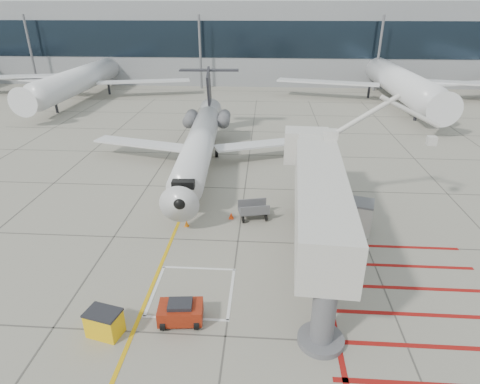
# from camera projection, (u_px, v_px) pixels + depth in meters

# --- Properties ---
(ground_plane) EXTENTS (260.00, 260.00, 0.00)m
(ground_plane) POSITION_uv_depth(u_px,v_px,m) (233.00, 281.00, 21.64)
(ground_plane) COLOR gray
(ground_plane) RESTS_ON ground
(regional_jet) EXTENTS (23.04, 28.40, 7.16)m
(regional_jet) POSITION_uv_depth(u_px,v_px,m) (196.00, 136.00, 33.40)
(regional_jet) COLOR silver
(regional_jet) RESTS_ON ground_plane
(jet_bridge) EXTENTS (9.44, 18.22, 7.10)m
(jet_bridge) POSITION_uv_depth(u_px,v_px,m) (320.00, 208.00, 21.68)
(jet_bridge) COLOR silver
(jet_bridge) RESTS_ON ground_plane
(pushback_tug) EXTENTS (2.16, 1.46, 1.19)m
(pushback_tug) POSITION_uv_depth(u_px,v_px,m) (181.00, 311.00, 18.64)
(pushback_tug) COLOR maroon
(pushback_tug) RESTS_ON ground_plane
(spill_bin) EXTENTS (1.67, 1.31, 1.28)m
(spill_bin) POSITION_uv_depth(u_px,v_px,m) (104.00, 323.00, 17.91)
(spill_bin) COLOR yellow
(spill_bin) RESTS_ON ground_plane
(baggage_cart) EXTENTS (2.25, 1.69, 1.28)m
(baggage_cart) POSITION_uv_depth(u_px,v_px,m) (254.00, 210.00, 27.70)
(baggage_cart) COLOR #515156
(baggage_cart) RESTS_ON ground_plane
(ground_power_unit) EXTENTS (3.06, 2.28, 2.16)m
(ground_power_unit) POSITION_uv_depth(u_px,v_px,m) (350.00, 215.00, 26.09)
(ground_power_unit) COLOR #BAB8B1
(ground_power_unit) RESTS_ON ground_plane
(cone_nose) EXTENTS (0.31, 0.31, 0.43)m
(cone_nose) POSITION_uv_depth(u_px,v_px,m) (187.00, 223.00, 26.89)
(cone_nose) COLOR orange
(cone_nose) RESTS_ON ground_plane
(cone_side) EXTENTS (0.34, 0.34, 0.47)m
(cone_side) POSITION_uv_depth(u_px,v_px,m) (231.00, 215.00, 27.85)
(cone_side) COLOR #EB3C0C
(cone_side) RESTS_ON ground_plane
(terminal_building) EXTENTS (180.00, 28.00, 14.00)m
(terminal_building) POSITION_uv_depth(u_px,v_px,m) (310.00, 40.00, 81.27)
(terminal_building) COLOR gray
(terminal_building) RESTS_ON ground_plane
(terminal_glass_band) EXTENTS (180.00, 0.10, 6.00)m
(terminal_glass_band) POSITION_uv_depth(u_px,v_px,m) (318.00, 40.00, 68.16)
(terminal_glass_band) COLOR black
(terminal_glass_band) RESTS_ON ground_plane
(bg_aircraft_b) EXTENTS (32.43, 36.03, 10.81)m
(bg_aircraft_b) POSITION_uv_depth(u_px,v_px,m) (84.00, 62.00, 62.50)
(bg_aircraft_b) COLOR silver
(bg_aircraft_b) RESTS_ON ground_plane
(bg_aircraft_c) EXTENTS (34.97, 38.86, 11.66)m
(bg_aircraft_c) POSITION_uv_depth(u_px,v_px,m) (396.00, 61.00, 59.46)
(bg_aircraft_c) COLOR silver
(bg_aircraft_c) RESTS_ON ground_plane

